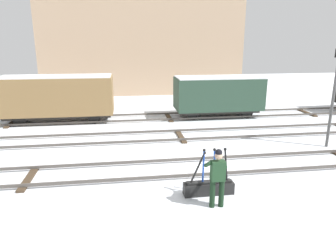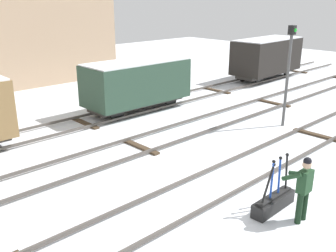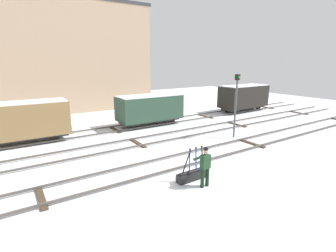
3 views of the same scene
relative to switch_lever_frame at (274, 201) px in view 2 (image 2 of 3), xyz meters
The scene contains 9 objects.
ground_plane 1.86m from the switch_lever_frame, 83.58° to the left, with size 60.00×60.00×0.00m, color silver.
track_main_line 1.85m from the switch_lever_frame, 83.58° to the left, with size 44.00×1.94×0.18m.
track_siding_near 5.69m from the switch_lever_frame, 87.92° to the left, with size 44.00×1.94×0.18m.
track_siding_far 9.44m from the switch_lever_frame, 88.75° to the left, with size 44.00×1.94×0.18m.
switch_lever_frame is the anchor object (origin of this frame).
rail_worker 1.01m from the switch_lever_frame, 88.43° to the right, with size 0.54×0.66×1.70m.
signal_post 7.49m from the switch_lever_frame, 28.94° to the left, with size 0.24×0.32×4.15m.
freight_car_back_track 10.01m from the switch_lever_frame, 71.58° to the left, with size 5.08×2.15×2.40m.
freight_car_near_switch 16.95m from the switch_lever_frame, 33.93° to the left, with size 5.40×2.34×2.64m.
Camera 2 is at (-8.18, -6.33, 5.25)m, focal length 41.13 mm.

